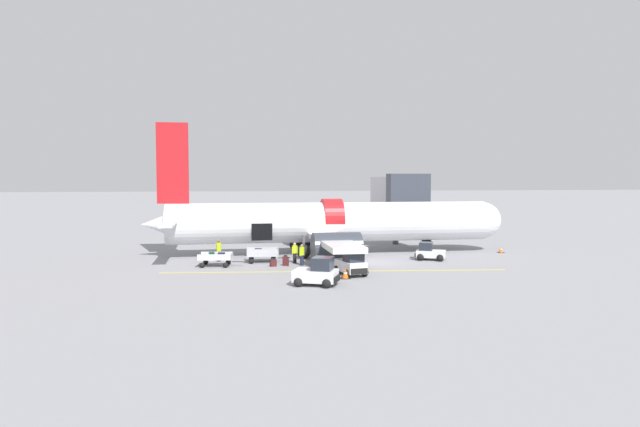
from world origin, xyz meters
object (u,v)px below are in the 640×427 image
baggage_tug_lead (318,273)px  ground_crew_loader_a (295,252)px  baggage_tug_rear (351,264)px  suitcase_on_tarmac_upright (286,261)px  airplane (326,224)px  suitcase_on_tarmac_spare (273,263)px  baggage_cart_loading (264,255)px  baggage_tug_mid (430,253)px  ground_crew_loader_b (302,254)px  baggage_cart_queued (216,259)px  ground_crew_driver (219,250)px

baggage_tug_lead → ground_crew_loader_a: baggage_tug_lead is taller
baggage_tug_rear → suitcase_on_tarmac_upright: bearing=128.6°
airplane → suitcase_on_tarmac_spare: airplane is taller
baggage_cart_loading → baggage_tug_mid: bearing=-4.5°
baggage_tug_mid → ground_crew_loader_a: 10.95m
baggage_tug_mid → ground_crew_loader_b: size_ratio=1.66×
suitcase_on_tarmac_upright → ground_crew_loader_b: bearing=-0.1°
baggage_tug_mid → baggage_cart_queued: (-16.97, -0.36, -0.07)m
airplane → ground_crew_loader_a: size_ratio=19.84×
baggage_tug_mid → suitcase_on_tarmac_spare: baggage_tug_mid is taller
baggage_tug_lead → baggage_cart_queued: bearing=125.1°
baggage_tug_lead → baggage_cart_loading: 10.60m
baggage_cart_queued → suitcase_on_tarmac_upright: (5.16, -0.77, -0.17)m
baggage_cart_queued → ground_crew_loader_b: 6.46m
baggage_cart_queued → ground_crew_loader_a: ground_crew_loader_a is taller
baggage_tug_lead → suitcase_on_tarmac_spare: 8.22m
baggage_tug_rear → ground_crew_loader_b: 5.63m
ground_crew_loader_a → suitcase_on_tarmac_spare: size_ratio=2.55×
airplane → ground_crew_loader_b: (-3.00, -6.07, -1.80)m
airplane → suitcase_on_tarmac_spare: (-5.19, -6.22, -2.39)m
baggage_tug_rear → ground_crew_loader_b: baggage_tug_rear is taller
baggage_tug_lead → ground_crew_loader_b: (0.16, 8.11, 0.11)m
baggage_tug_mid → ground_crew_driver: 16.92m
airplane → baggage_cart_loading: bearing=-145.8°
baggage_cart_queued → suitcase_on_tarmac_spare: size_ratio=5.51×
baggage_cart_queued → ground_crew_loader_b: size_ratio=2.13×
baggage_tug_lead → airplane: bearing=77.4°
airplane → baggage_cart_queued: size_ratio=9.17×
baggage_tug_mid → ground_crew_loader_b: bearing=-173.9°
baggage_tug_rear → baggage_cart_loading: baggage_tug_rear is taller
baggage_tug_rear → suitcase_on_tarmac_upright: size_ratio=3.65×
baggage_tug_lead → ground_crew_driver: (-6.06, 11.32, 0.15)m
ground_crew_driver → ground_crew_loader_a: bearing=-18.1°
airplane → baggage_tug_lead: size_ratio=10.13×
ground_crew_loader_a → suitcase_on_tarmac_spare: bearing=-141.1°
baggage_cart_queued → baggage_tug_lead: bearing=-54.9°
airplane → suitcase_on_tarmac_upright: airplane is taller
baggage_cart_loading → suitcase_on_tarmac_spare: (0.54, -2.33, -0.30)m
airplane → suitcase_on_tarmac_upright: (-4.24, -6.07, -2.29)m
baggage_tug_lead → ground_crew_driver: baggage_tug_lead is taller
airplane → baggage_cart_loading: 7.24m
baggage_tug_mid → baggage_tug_rear: bearing=-142.4°
baggage_tug_lead → ground_crew_driver: bearing=118.2°
baggage_tug_rear → baggage_cart_queued: (-9.11, 5.71, -0.22)m
baggage_tug_mid → baggage_cart_queued: 16.98m
baggage_tug_rear → suitcase_on_tarmac_upright: baggage_tug_rear is taller
suitcase_on_tarmac_upright → ground_crew_loader_a: bearing=56.6°
baggage_tug_lead → suitcase_on_tarmac_upright: bearing=97.6°
ground_crew_driver → suitcase_on_tarmac_spare: bearing=-39.9°
baggage_cart_queued → ground_crew_driver: size_ratio=2.02×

